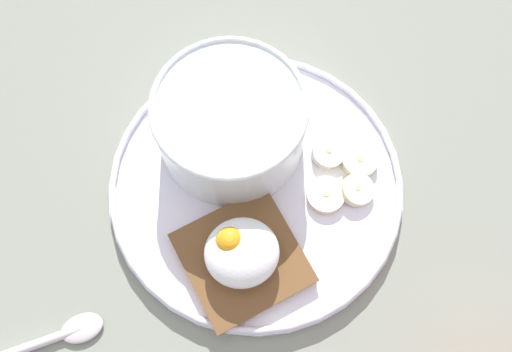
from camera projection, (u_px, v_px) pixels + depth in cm
name	position (u px, v px, depth cm)	size (l,w,h in cm)	color
ground_plane	(256.00, 191.00, 53.52)	(120.00, 120.00, 2.00)	gray
plate	(256.00, 184.00, 51.84)	(26.71, 26.71, 1.60)	white
oatmeal_bowl	(231.00, 123.00, 49.80)	(13.36, 13.36, 7.23)	white
toast_slice	(242.00, 258.00, 48.59)	(11.79, 11.79, 1.14)	brown
poached_egg	(241.00, 251.00, 46.49)	(6.21, 5.91, 3.82)	white
banana_slice_front	(326.00, 195.00, 50.82)	(4.86, 4.85, 0.91)	beige
banana_slice_left	(359.00, 161.00, 51.91)	(4.47, 4.48, 1.06)	beige
banana_slice_back	(328.00, 152.00, 52.10)	(3.89, 3.96, 1.38)	#F1EAC4
banana_slice_right	(357.00, 190.00, 50.76)	(4.13, 4.08, 1.57)	beige
spoon	(58.00, 337.00, 47.53)	(10.51, 2.92, 0.80)	silver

